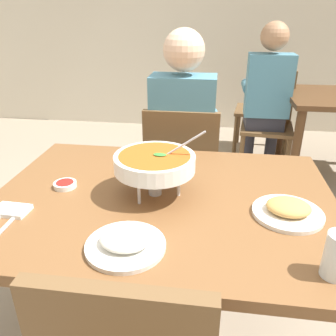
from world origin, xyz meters
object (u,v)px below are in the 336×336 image
object	(u,v)px
appetizer_plate	(288,210)
chair_bg_middle	(268,117)
dining_table_main	(163,220)
sauce_dish	(65,184)
diner_main	(183,131)
rice_plate	(125,242)
chair_bg_right	(268,104)
patron_bg_middle	(267,94)
curry_bowl	(155,163)
chair_diner_main	(182,169)

from	to	relation	value
appetizer_plate	chair_bg_middle	bearing A→B (deg)	84.21
dining_table_main	sauce_dish	bearing A→B (deg)	176.60
diner_main	rice_plate	xyz separation A→B (m)	(-0.06, -1.11, 0.03)
diner_main	rice_plate	world-z (taller)	diner_main
dining_table_main	rice_plate	world-z (taller)	rice_plate
sauce_dish	chair_bg_right	bearing A→B (deg)	65.37
appetizer_plate	sauce_dish	xyz separation A→B (m)	(-0.84, 0.09, -0.01)
rice_plate	patron_bg_middle	distance (m)	2.26
sauce_dish	chair_bg_right	world-z (taller)	chair_bg_right
dining_table_main	chair_bg_right	world-z (taller)	chair_bg_right
rice_plate	chair_bg_middle	xyz separation A→B (m)	(0.71, 2.29, -0.26)
diner_main	curry_bowl	world-z (taller)	diner_main
diner_main	sauce_dish	world-z (taller)	diner_main
dining_table_main	patron_bg_middle	world-z (taller)	patron_bg_middle
diner_main	sauce_dish	distance (m)	0.87
diner_main	dining_table_main	bearing A→B (deg)	-90.00
chair_diner_main	patron_bg_middle	xyz separation A→B (m)	(0.60, 1.08, 0.24)
dining_table_main	patron_bg_middle	bearing A→B (deg)	71.87
patron_bg_middle	curry_bowl	bearing A→B (deg)	-109.18
diner_main	curry_bowl	xyz separation A→B (m)	(-0.03, -0.78, 0.14)
patron_bg_middle	dining_table_main	bearing A→B (deg)	-108.13
chair_diner_main	appetizer_plate	world-z (taller)	chair_diner_main
curry_bowl	chair_bg_right	xyz separation A→B (m)	(0.74, 2.41, -0.37)
rice_plate	patron_bg_middle	bearing A→B (deg)	72.86
chair_bg_right	patron_bg_middle	xyz separation A→B (m)	(-0.10, -0.58, 0.24)
sauce_dish	chair_bg_right	xyz separation A→B (m)	(1.10, 2.40, -0.25)
curry_bowl	chair_diner_main	bearing A→B (deg)	87.60
rice_plate	patron_bg_middle	size ratio (longest dim) A/B	0.18
appetizer_plate	patron_bg_middle	size ratio (longest dim) A/B	0.18
curry_bowl	appetizer_plate	bearing A→B (deg)	-10.16
sauce_dish	appetizer_plate	bearing A→B (deg)	-6.16
dining_table_main	rice_plate	size ratio (longest dim) A/B	5.37
diner_main	appetizer_plate	world-z (taller)	diner_main
chair_diner_main	dining_table_main	bearing A→B (deg)	-90.00
appetizer_plate	chair_bg_right	distance (m)	2.52
sauce_dish	patron_bg_middle	size ratio (longest dim) A/B	0.07
rice_plate	chair_bg_right	xyz separation A→B (m)	(0.77, 2.74, -0.26)
dining_table_main	chair_bg_middle	distance (m)	2.08
dining_table_main	diner_main	size ratio (longest dim) A/B	0.98
chair_bg_middle	appetizer_plate	bearing A→B (deg)	-95.79
rice_plate	chair_bg_right	world-z (taller)	chair_bg_right
chair_bg_right	diner_main	bearing A→B (deg)	-113.43
appetizer_plate	sauce_dish	bearing A→B (deg)	173.84
chair_diner_main	sauce_dish	bearing A→B (deg)	-118.10
rice_plate	sauce_dish	size ratio (longest dim) A/B	2.67
chair_bg_right	patron_bg_middle	distance (m)	0.64
patron_bg_middle	chair_diner_main	bearing A→B (deg)	-119.19
dining_table_main	chair_diner_main	distance (m)	0.78
rice_plate	appetizer_plate	xyz separation A→B (m)	(0.51, 0.25, 0.00)
patron_bg_middle	diner_main	bearing A→B (deg)	-119.95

